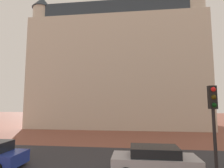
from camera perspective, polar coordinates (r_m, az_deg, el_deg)
name	(u,v)px	position (r m, az deg, el deg)	size (l,w,h in m)	color
ground_plane	(110,153)	(14.75, -0.68, -21.23)	(120.00, 120.00, 0.00)	brown
street_asphalt_strip	(106,162)	(12.74, -1.99, -23.66)	(120.00, 7.84, 0.00)	#2D2D33
landmark_building	(121,64)	(33.29, 2.77, 6.32)	(27.83, 14.21, 37.59)	beige
car_silver	(155,161)	(10.82, 13.38, -22.75)	(4.59, 1.99, 1.49)	#B2B2BC
traffic_light_pole	(214,121)	(7.99, 29.68, -10.20)	(0.28, 0.34, 4.52)	black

